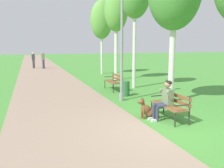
{
  "coord_description": "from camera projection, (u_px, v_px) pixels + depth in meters",
  "views": [
    {
      "loc": [
        -3.53,
        -5.27,
        2.34
      ],
      "look_at": [
        -0.61,
        2.9,
        0.9
      ],
      "focal_mm": 37.52,
      "sensor_mm": 36.0,
      "label": 1
    }
  ],
  "objects": [
    {
      "name": "park_bench_mid",
      "position": [
        114.0,
        80.0,
        12.3
      ],
      "size": [
        0.55,
        1.5,
        0.85
      ],
      "color": "brown",
      "rests_on": "ground"
    },
    {
      "name": "pedestrian_further_distant",
      "position": [
        33.0,
        60.0,
        23.74
      ],
      "size": [
        0.32,
        0.22,
        1.65
      ],
      "color": "#383842",
      "rests_on": "ground"
    },
    {
      "name": "litter_bin",
      "position": [
        126.0,
        89.0,
        10.89
      ],
      "size": [
        0.36,
        0.36,
        0.7
      ],
      "primitive_type": "cylinder",
      "color": "#2D6638",
      "rests_on": "ground"
    },
    {
      "name": "dog_brown",
      "position": [
        148.0,
        110.0,
        7.57
      ],
      "size": [
        0.83,
        0.29,
        0.71
      ],
      "color": "brown",
      "rests_on": "ground"
    },
    {
      "name": "pedestrian_distant",
      "position": [
        43.0,
        61.0,
        23.33
      ],
      "size": [
        0.32,
        0.22,
        1.65
      ],
      "color": "#383842",
      "rests_on": "ground"
    },
    {
      "name": "birch_tree_fourth",
      "position": [
        116.0,
        11.0,
        15.3
      ],
      "size": [
        1.55,
        1.65,
        6.06
      ],
      "color": "silver",
      "rests_on": "ground"
    },
    {
      "name": "paved_path",
      "position": [
        39.0,
        65.0,
        27.97
      ],
      "size": [
        3.95,
        60.0,
        0.04
      ],
      "primitive_type": "cube",
      "color": "gray",
      "rests_on": "ground"
    },
    {
      "name": "person_seated_on_near_bench",
      "position": [
        165.0,
        99.0,
        7.36
      ],
      "size": [
        0.74,
        0.49,
        1.25
      ],
      "color": "#33384C",
      "rests_on": "ground"
    },
    {
      "name": "lamp_post_near",
      "position": [
        122.0,
        43.0,
        9.63
      ],
      "size": [
        0.24,
        0.24,
        4.71
      ],
      "color": "gray",
      "rests_on": "ground"
    },
    {
      "name": "birch_tree_fifth",
      "position": [
        102.0,
        20.0,
        18.75
      ],
      "size": [
        1.79,
        1.55,
        5.89
      ],
      "color": "silver",
      "rests_on": "ground"
    },
    {
      "name": "ground_plane",
      "position": [
        168.0,
        131.0,
        6.45
      ],
      "size": [
        120.0,
        120.0,
        0.0
      ],
      "primitive_type": "plane",
      "color": "#478E38"
    },
    {
      "name": "park_bench_near",
      "position": [
        171.0,
        104.0,
        7.43
      ],
      "size": [
        0.55,
        1.5,
        0.85
      ],
      "color": "brown",
      "rests_on": "ground"
    }
  ]
}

